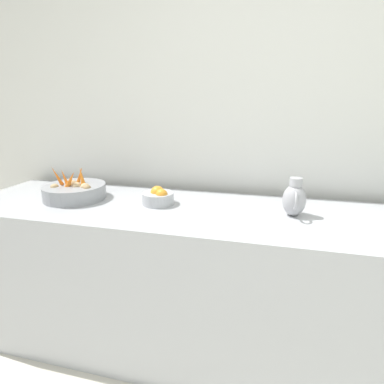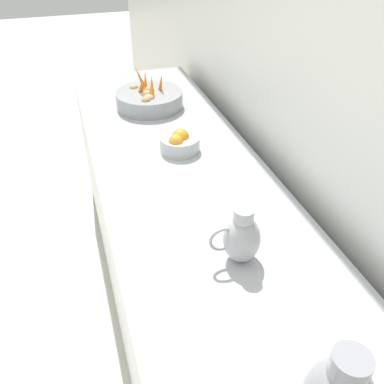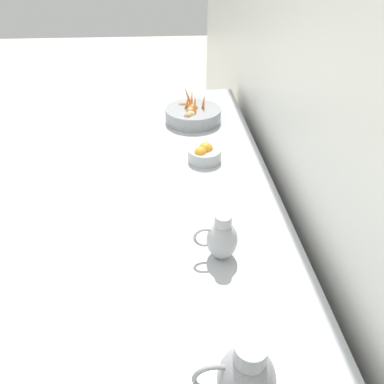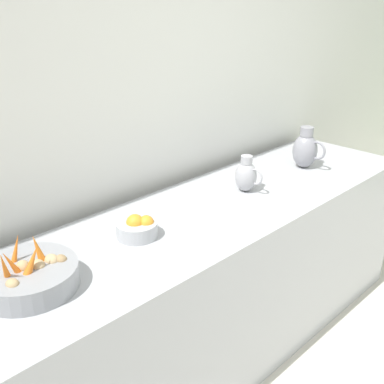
% 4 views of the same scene
% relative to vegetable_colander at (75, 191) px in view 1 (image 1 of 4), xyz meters
% --- Properties ---
extents(tile_wall_left, '(0.10, 8.78, 3.00)m').
position_rel_vegetable_colander_xyz_m(tile_wall_left, '(-0.46, 1.38, 0.56)').
color(tile_wall_left, silver).
rests_on(tile_wall_left, ground_plane).
extents(prep_counter, '(0.73, 2.97, 0.90)m').
position_rel_vegetable_colander_xyz_m(prep_counter, '(0.01, 0.88, -0.50)').
color(prep_counter, '#ADAFB5').
rests_on(prep_counter, ground_plane).
extents(vegetable_colander, '(0.37, 0.37, 0.21)m').
position_rel_vegetable_colander_xyz_m(vegetable_colander, '(0.00, 0.00, 0.00)').
color(vegetable_colander, gray).
rests_on(vegetable_colander, prep_counter).
extents(orange_bowl, '(0.18, 0.18, 0.11)m').
position_rel_vegetable_colander_xyz_m(orange_bowl, '(-0.02, 0.53, -0.01)').
color(orange_bowl, '#ADAFB5').
rests_on(orange_bowl, prep_counter).
extents(metal_pitcher_short, '(0.17, 0.12, 0.20)m').
position_rel_vegetable_colander_xyz_m(metal_pitcher_short, '(-0.02, 1.27, 0.04)').
color(metal_pitcher_short, '#A3A3A8').
rests_on(metal_pitcher_short, prep_counter).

